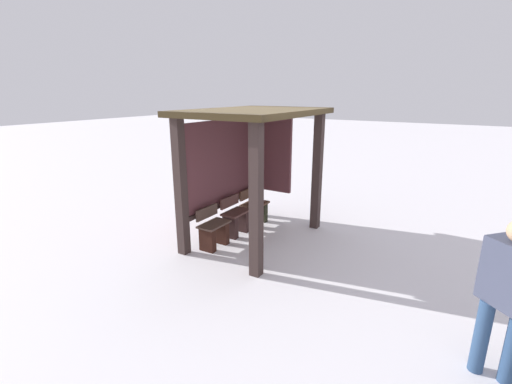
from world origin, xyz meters
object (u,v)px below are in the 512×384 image
at_px(bench_left_inside, 214,231).
at_px(bus_shelter, 249,144).
at_px(bench_center_inside, 236,219).
at_px(person_walking, 508,289).
at_px(bench_right_inside, 254,210).

bearing_deg(bench_left_inside, bus_shelter, -17.12).
bearing_deg(bench_left_inside, bench_center_inside, -0.08).
bearing_deg(bench_left_inside, person_walking, -103.05).
bearing_deg(bus_shelter, bench_right_inside, 22.66).
bearing_deg(person_walking, bus_shelter, 65.91).
bearing_deg(person_walking, bench_center_inside, 68.38).
height_order(bus_shelter, bench_right_inside, bus_shelter).
bearing_deg(bench_right_inside, person_walking, -119.28).
xyz_separation_m(bench_left_inside, person_walking, (-0.97, -4.21, 0.67)).
bearing_deg(bench_center_inside, bench_left_inside, 179.92).
height_order(bus_shelter, bench_left_inside, bus_shelter).
distance_m(bench_center_inside, bench_right_inside, 0.69).
height_order(bench_right_inside, person_walking, person_walking).
relative_size(bench_center_inside, person_walking, 0.46).
relative_size(bus_shelter, bench_right_inside, 3.69).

